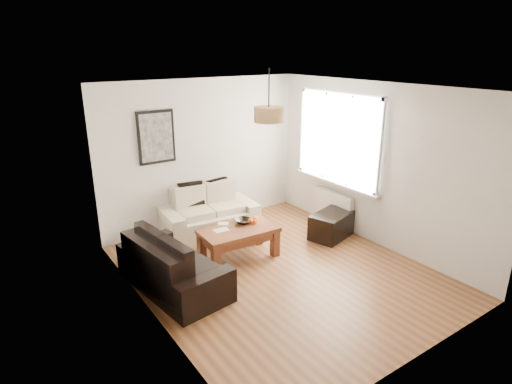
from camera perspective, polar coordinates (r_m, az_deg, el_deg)
floor at (r=6.31m, az=3.15°, el=-10.54°), size 4.50×4.50×0.00m
ceiling at (r=5.52m, az=3.64°, el=13.70°), size 3.80×4.50×0.00m
wall_back at (r=7.61m, az=-7.10°, el=5.09°), size 3.80×0.04×2.60m
wall_front at (r=4.36m, az=21.94°, el=-6.86°), size 3.80×0.04×2.60m
wall_left at (r=4.91m, az=-14.44°, el=-3.17°), size 0.04×4.50×2.60m
wall_right at (r=7.07m, az=15.66°, el=3.45°), size 0.04×4.50×2.60m
window_bay at (r=7.49m, az=10.99°, el=7.02°), size 0.14×1.90×1.60m
radiator at (r=7.80m, az=10.23°, el=-1.82°), size 0.10×0.90×0.52m
poster at (r=7.16m, az=-13.18°, el=7.14°), size 0.62×0.04×0.87m
pendant_shade at (r=5.80m, az=1.71°, el=10.30°), size 0.40×0.40×0.20m
loveseat_cream at (r=7.41m, az=-6.29°, el=-2.61°), size 1.66×1.01×0.79m
sofa_leather at (r=5.86m, az=-11.02°, el=-9.30°), size 1.03×1.77×0.73m
coffee_table at (r=6.59m, az=-2.33°, el=-6.83°), size 1.20×0.69×0.48m
ottoman at (r=7.38m, az=10.04°, el=-4.40°), size 0.86×0.67×0.43m
cushion_left at (r=7.37m, az=-8.66°, el=-0.23°), size 0.42×0.19×0.41m
cushion_right at (r=7.61m, az=-5.03°, el=0.41°), size 0.39×0.17×0.38m
fruit_bowl at (r=6.68m, az=-1.71°, el=-3.90°), size 0.33×0.33×0.06m
orange_a at (r=6.64m, az=-0.17°, el=-3.96°), size 0.07×0.07×0.07m
orange_b at (r=6.75m, az=-0.09°, el=-3.59°), size 0.10×0.10×0.09m
orange_c at (r=6.66m, az=-0.71°, el=-3.88°), size 0.10×0.10×0.08m
papers at (r=6.45m, az=-4.66°, el=-5.09°), size 0.24×0.18×0.01m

